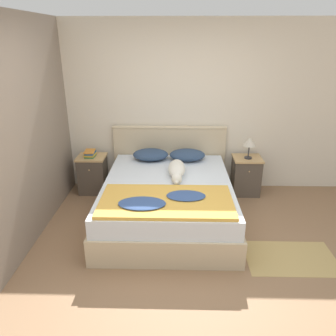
{
  "coord_description": "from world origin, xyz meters",
  "views": [
    {
      "loc": [
        -0.02,
        -2.83,
        2.29
      ],
      "look_at": [
        -0.12,
        1.21,
        0.66
      ],
      "focal_mm": 35.0,
      "sensor_mm": 36.0,
      "label": 1
    }
  ],
  "objects_px": {
    "bed": "(168,201)",
    "table_lamp": "(250,142)",
    "dog": "(177,170)",
    "nightstand_right": "(246,175)",
    "pillow_right": "(187,155)",
    "nightstand_left": "(93,174)",
    "book_stack": "(90,154)",
    "pillow_left": "(151,155)"
  },
  "relations": [
    {
      "from": "nightstand_left",
      "to": "pillow_left",
      "type": "bearing_deg",
      "value": -2.67
    },
    {
      "from": "pillow_left",
      "to": "table_lamp",
      "type": "xyz_separation_m",
      "value": [
        1.46,
        0.01,
        0.2
      ]
    },
    {
      "from": "nightstand_left",
      "to": "dog",
      "type": "height_order",
      "value": "dog"
    },
    {
      "from": "bed",
      "to": "nightstand_left",
      "type": "xyz_separation_m",
      "value": [
        -1.19,
        0.83,
        0.02
      ]
    },
    {
      "from": "nightstand_left",
      "to": "book_stack",
      "type": "xyz_separation_m",
      "value": [
        -0.01,
        -0.03,
        0.35
      ]
    },
    {
      "from": "bed",
      "to": "pillow_right",
      "type": "xyz_separation_m",
      "value": [
        0.28,
        0.79,
        0.36
      ]
    },
    {
      "from": "pillow_left",
      "to": "table_lamp",
      "type": "distance_m",
      "value": 1.48
    },
    {
      "from": "nightstand_left",
      "to": "pillow_right",
      "type": "height_order",
      "value": "pillow_right"
    },
    {
      "from": "book_stack",
      "to": "pillow_right",
      "type": "bearing_deg",
      "value": -0.48
    },
    {
      "from": "pillow_left",
      "to": "dog",
      "type": "height_order",
      "value": "dog"
    },
    {
      "from": "nightstand_right",
      "to": "pillow_right",
      "type": "relative_size",
      "value": 1.11
    },
    {
      "from": "nightstand_left",
      "to": "table_lamp",
      "type": "relative_size",
      "value": 1.81
    },
    {
      "from": "table_lamp",
      "to": "book_stack",
      "type": "bearing_deg",
      "value": -179.98
    },
    {
      "from": "table_lamp",
      "to": "bed",
      "type": "bearing_deg",
      "value": -145.9
    },
    {
      "from": "pillow_left",
      "to": "book_stack",
      "type": "height_order",
      "value": "pillow_left"
    },
    {
      "from": "pillow_right",
      "to": "table_lamp",
      "type": "distance_m",
      "value": 0.93
    },
    {
      "from": "pillow_left",
      "to": "book_stack",
      "type": "bearing_deg",
      "value": 179.23
    },
    {
      "from": "dog",
      "to": "book_stack",
      "type": "bearing_deg",
      "value": 155.3
    },
    {
      "from": "nightstand_left",
      "to": "pillow_left",
      "type": "xyz_separation_m",
      "value": [
        0.91,
        -0.04,
        0.34
      ]
    },
    {
      "from": "bed",
      "to": "dog",
      "type": "relative_size",
      "value": 2.71
    },
    {
      "from": "bed",
      "to": "nightstand_right",
      "type": "xyz_separation_m",
      "value": [
        1.19,
        0.83,
        0.02
      ]
    },
    {
      "from": "pillow_right",
      "to": "nightstand_left",
      "type": "bearing_deg",
      "value": 178.33
    },
    {
      "from": "pillow_right",
      "to": "dog",
      "type": "xyz_separation_m",
      "value": [
        -0.16,
        -0.59,
        0.0
      ]
    },
    {
      "from": "nightstand_left",
      "to": "nightstand_right",
      "type": "bearing_deg",
      "value": 0.0
    },
    {
      "from": "nightstand_right",
      "to": "book_stack",
      "type": "xyz_separation_m",
      "value": [
        -2.38,
        -0.03,
        0.35
      ]
    },
    {
      "from": "nightstand_right",
      "to": "pillow_right",
      "type": "height_order",
      "value": "pillow_right"
    },
    {
      "from": "nightstand_right",
      "to": "dog",
      "type": "bearing_deg",
      "value": -149.49
    },
    {
      "from": "bed",
      "to": "pillow_right",
      "type": "distance_m",
      "value": 0.91
    },
    {
      "from": "bed",
      "to": "table_lamp",
      "type": "height_order",
      "value": "table_lamp"
    },
    {
      "from": "pillow_left",
      "to": "book_stack",
      "type": "xyz_separation_m",
      "value": [
        -0.92,
        0.01,
        0.0
      ]
    },
    {
      "from": "dog",
      "to": "table_lamp",
      "type": "height_order",
      "value": "table_lamp"
    },
    {
      "from": "pillow_right",
      "to": "book_stack",
      "type": "xyz_separation_m",
      "value": [
        -1.47,
        0.01,
        0.0
      ]
    },
    {
      "from": "pillow_left",
      "to": "nightstand_left",
      "type": "bearing_deg",
      "value": 177.33
    },
    {
      "from": "bed",
      "to": "nightstand_right",
      "type": "relative_size",
      "value": 3.52
    },
    {
      "from": "nightstand_right",
      "to": "pillow_left",
      "type": "relative_size",
      "value": 1.11
    },
    {
      "from": "pillow_left",
      "to": "pillow_right",
      "type": "bearing_deg",
      "value": 0.0
    },
    {
      "from": "pillow_left",
      "to": "book_stack",
      "type": "relative_size",
      "value": 2.32
    },
    {
      "from": "nightstand_right",
      "to": "dog",
      "type": "xyz_separation_m",
      "value": [
        -1.07,
        -0.63,
        0.34
      ]
    },
    {
      "from": "table_lamp",
      "to": "dog",
      "type": "bearing_deg",
      "value": -150.66
    },
    {
      "from": "nightstand_left",
      "to": "book_stack",
      "type": "relative_size",
      "value": 2.58
    },
    {
      "from": "nightstand_right",
      "to": "pillow_right",
      "type": "bearing_deg",
      "value": -177.33
    },
    {
      "from": "bed",
      "to": "nightstand_right",
      "type": "distance_m",
      "value": 1.45
    }
  ]
}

